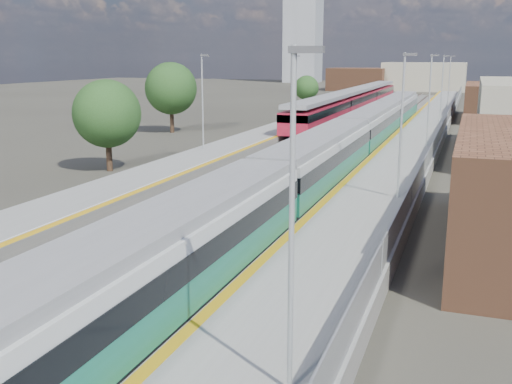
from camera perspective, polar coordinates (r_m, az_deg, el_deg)
The scene contains 11 objects.
ground at distance 60.99m, azimuth 10.20°, elevation 4.71°, with size 320.00×320.00×0.00m, color #47443A.
ballast_bed at distance 63.83m, azimuth 8.59°, elevation 5.15°, with size 10.50×155.00×0.06m, color #565451.
tracks at distance 65.34m, azimuth 9.40°, elevation 5.36°, with size 8.96×160.00×0.17m.
platform_right at distance 62.75m, azimuth 15.38°, elevation 5.17°, with size 4.70×155.00×8.52m.
platform_left at distance 65.40m, azimuth 2.72°, elevation 5.89°, with size 4.30×155.00×8.52m.
buildings at distance 150.86m, azimuth 9.28°, elevation 13.47°, with size 72.00×185.50×40.00m.
green_train at distance 46.08m, azimuth 9.03°, elevation 4.99°, with size 2.84×79.19×3.13m.
red_train at distance 85.34m, azimuth 9.37°, elevation 8.51°, with size 3.04×61.53×3.83m.
tree_a at distance 45.36m, azimuth -14.02°, elevation 7.24°, with size 4.97×4.97×6.74m.
tree_b at distance 67.82m, azimuth -8.10°, elevation 9.74°, with size 5.74×5.74×7.78m.
tree_c at distance 99.43m, azimuth 4.83°, elevation 9.85°, with size 3.98×3.98×5.40m.
Camera 1 is at (9.97, -9.60, 8.27)m, focal length 42.00 mm.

